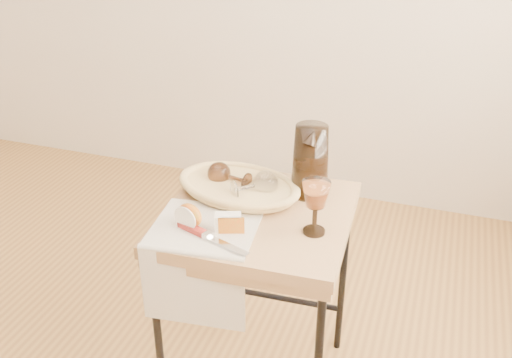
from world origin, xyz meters
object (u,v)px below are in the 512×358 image
at_px(tea_towel, 205,227).
at_px(pitcher, 310,161).
at_px(goblet_lying_a, 231,177).
at_px(table_knife, 210,236).
at_px(goblet_lying_b, 252,186).
at_px(wine_goblet, 315,207).
at_px(side_table, 258,303).
at_px(apple_half, 190,215).
at_px(bread_basket, 239,189).

bearing_deg(tea_towel, pitcher, 45.41).
bearing_deg(goblet_lying_a, tea_towel, 105.44).
height_order(pitcher, table_knife, pitcher).
height_order(goblet_lying_b, pitcher, pitcher).
height_order(goblet_lying_a, wine_goblet, wine_goblet).
distance_m(side_table, table_knife, 0.41).
height_order(tea_towel, apple_half, apple_half).
distance_m(bread_basket, table_knife, 0.27).
bearing_deg(apple_half, wine_goblet, 28.18).
distance_m(pitcher, wine_goblet, 0.23).
xyz_separation_m(tea_towel, goblet_lying_a, (-0.01, 0.23, 0.05)).
bearing_deg(goblet_lying_b, tea_towel, -156.14).
bearing_deg(tea_towel, wine_goblet, 8.10).
relative_size(bread_basket, goblet_lying_a, 2.92).
bearing_deg(apple_half, goblet_lying_b, 73.71).
bearing_deg(wine_goblet, goblet_lying_b, 153.25).
height_order(bread_basket, goblet_lying_b, goblet_lying_b).
bearing_deg(pitcher, bread_basket, -144.16).
bearing_deg(table_knife, goblet_lying_a, 118.77).
relative_size(tea_towel, wine_goblet, 1.82).
xyz_separation_m(apple_half, table_knife, (0.08, -0.04, -0.03)).
bearing_deg(pitcher, wine_goblet, -57.81).
xyz_separation_m(goblet_lying_b, pitcher, (0.15, 0.10, 0.06)).
relative_size(side_table, pitcher, 2.58).
bearing_deg(apple_half, table_knife, -16.30).
bearing_deg(goblet_lying_a, pitcher, -151.37).
height_order(side_table, tea_towel, tea_towel).
relative_size(tea_towel, goblet_lying_b, 2.31).
bearing_deg(goblet_lying_a, apple_half, 96.24).
height_order(apple_half, table_knife, apple_half).
relative_size(goblet_lying_a, pitcher, 0.45).
bearing_deg(side_table, tea_towel, -130.54).
bearing_deg(bread_basket, tea_towel, -87.64).
relative_size(tea_towel, table_knife, 1.22).
bearing_deg(goblet_lying_b, wine_goblet, -71.32).
relative_size(bread_basket, goblet_lying_b, 2.79).
height_order(side_table, bread_basket, bread_basket).
bearing_deg(side_table, wine_goblet, -16.53).
xyz_separation_m(pitcher, wine_goblet, (0.07, -0.21, -0.03)).
bearing_deg(tea_towel, goblet_lying_a, 85.53).
xyz_separation_m(goblet_lying_a, wine_goblet, (0.31, -0.15, 0.03)).
height_order(side_table, goblet_lying_a, goblet_lying_a).
distance_m(tea_towel, bread_basket, 0.21).
relative_size(goblet_lying_a, table_knife, 0.50).
xyz_separation_m(tea_towel, bread_basket, (0.02, 0.21, 0.02)).
distance_m(bread_basket, goblet_lying_b, 0.06).
distance_m(goblet_lying_a, wine_goblet, 0.34).
bearing_deg(tea_towel, bread_basket, 77.16).
xyz_separation_m(side_table, goblet_lying_b, (-0.04, 0.06, 0.40)).
distance_m(pitcher, apple_half, 0.41).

